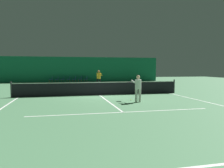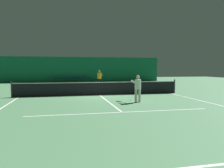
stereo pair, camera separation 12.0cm
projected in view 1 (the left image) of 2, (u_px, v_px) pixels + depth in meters
ground_plane at (99, 95)px, 15.87m from camera, size 60.00×60.00×0.00m
backdrop_curtain at (81, 69)px, 31.24m from camera, size 23.00×0.12×3.56m
court_line_baseline_far at (84, 84)px, 27.45m from camera, size 11.00×0.10×0.00m
court_line_baseline_near at (198, 167)px, 4.29m from camera, size 11.00×0.10×0.00m
court_line_service_far at (89, 87)px, 22.09m from camera, size 8.25×0.10×0.00m
court_line_service_near at (123, 112)px, 9.64m from camera, size 8.25×0.10×0.00m
court_line_sideline_left at (19, 97)px, 14.66m from camera, size 0.10×23.80×0.00m
court_line_sideline_right at (169, 93)px, 17.08m from camera, size 0.10×23.80×0.00m
court_line_centre at (99, 95)px, 15.87m from camera, size 0.10×12.80×0.00m
tennis_net at (99, 88)px, 15.83m from camera, size 12.00×0.10×1.07m
player_near at (138, 86)px, 12.47m from camera, size 0.62×1.34×1.55m
player_far at (99, 77)px, 22.66m from camera, size 0.47×1.40×1.75m
courtside_chair_0 at (51, 79)px, 29.89m from camera, size 0.44×0.44×0.84m
courtside_chair_1 at (57, 79)px, 30.07m from camera, size 0.44×0.44×0.84m
courtside_chair_2 at (63, 79)px, 30.24m from camera, size 0.44×0.44×0.84m
courtside_chair_3 at (69, 79)px, 30.41m from camera, size 0.44×0.44×0.84m
courtside_chair_4 at (75, 79)px, 30.59m from camera, size 0.44×0.44×0.84m
courtside_chair_5 at (80, 79)px, 30.76m from camera, size 0.44×0.44×0.84m
courtside_chair_6 at (86, 79)px, 30.94m from camera, size 0.44×0.44×0.84m
tennis_ball at (131, 100)px, 13.22m from camera, size 0.07×0.07×0.07m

